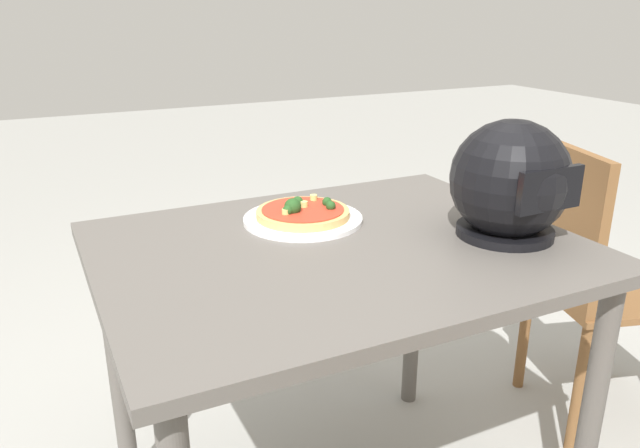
% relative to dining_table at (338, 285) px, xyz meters
% --- Properties ---
extents(dining_table, '(1.05, 0.83, 0.78)m').
position_rel_dining_table_xyz_m(dining_table, '(0.00, 0.00, 0.00)').
color(dining_table, '#5B5651').
rests_on(dining_table, ground).
extents(pizza_plate, '(0.29, 0.29, 0.01)m').
position_rel_dining_table_xyz_m(pizza_plate, '(0.01, -0.17, 0.11)').
color(pizza_plate, white).
rests_on(pizza_plate, dining_table).
extents(pizza, '(0.23, 0.23, 0.05)m').
position_rel_dining_table_xyz_m(pizza, '(0.01, -0.17, 0.13)').
color(pizza, tan).
rests_on(pizza, pizza_plate).
extents(motorcycle_helmet, '(0.27, 0.27, 0.27)m').
position_rel_dining_table_xyz_m(motorcycle_helmet, '(-0.37, 0.12, 0.23)').
color(motorcycle_helmet, black).
rests_on(motorcycle_helmet, dining_table).
extents(chair_side, '(0.50, 0.50, 0.90)m').
position_rel_dining_table_xyz_m(chair_side, '(-0.89, -0.06, -0.17)').
color(chair_side, brown).
rests_on(chair_side, ground).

